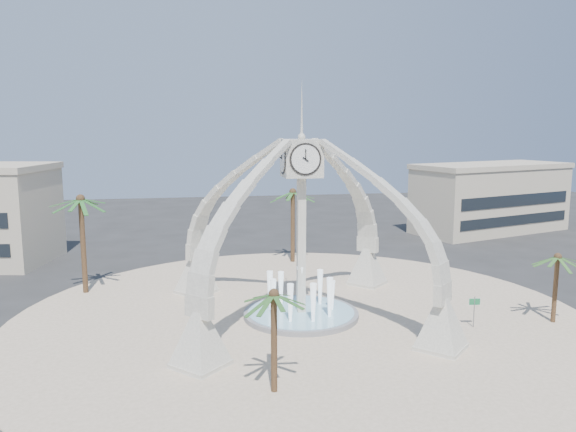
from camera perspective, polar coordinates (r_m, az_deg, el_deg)
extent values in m
plane|color=#282828|center=(39.71, 1.33, -10.24)|extent=(140.00, 140.00, 0.00)
cylinder|color=beige|center=(39.71, 1.33, -10.20)|extent=(40.00, 40.00, 0.06)
cube|color=silver|center=(38.38, 1.35, -3.31)|extent=(0.55, 0.55, 9.80)
cube|color=silver|center=(37.55, 1.39, 5.89)|extent=(2.50, 2.50, 2.50)
cone|color=silver|center=(37.51, 1.41, 10.86)|extent=(0.20, 0.20, 4.00)
cylinder|color=white|center=(36.29, 1.79, 5.78)|extent=(1.84, 0.04, 1.84)
pyramid|color=silver|center=(47.57, 8.05, -5.06)|extent=(3.80, 3.80, 3.20)
pyramid|color=silver|center=(45.31, -9.31, -5.80)|extent=(3.80, 3.80, 3.20)
pyramid|color=silver|center=(31.83, -8.93, -12.26)|extent=(3.80, 3.80, 3.20)
pyramid|color=silver|center=(34.97, 15.34, -10.51)|extent=(3.80, 3.80, 3.20)
cylinder|color=gray|center=(39.65, 1.33, -9.96)|extent=(8.00, 8.00, 0.40)
cylinder|color=#98CEE2|center=(39.58, 1.33, -9.66)|extent=(7.40, 7.40, 0.04)
cone|color=white|center=(39.10, 1.34, -7.44)|extent=(0.60, 0.60, 3.20)
cube|color=#BDAB94|center=(75.33, 19.86, 1.55)|extent=(21.49, 13.79, 8.00)
cube|color=#BDAB94|center=(74.94, 20.03, 4.81)|extent=(21.87, 14.17, 0.60)
cylinder|color=brown|center=(41.97, 25.51, -6.73)|extent=(0.31, 0.31, 4.68)
cylinder|color=brown|center=(47.07, -20.09, -2.86)|extent=(0.41, 0.41, 7.70)
cylinder|color=brown|center=(54.52, 0.49, -1.09)|extent=(0.41, 0.41, 7.05)
cylinder|color=brown|center=(28.32, -1.43, -12.75)|extent=(0.32, 0.32, 5.19)
cylinder|color=slate|center=(39.33, 18.37, -9.27)|extent=(0.07, 0.07, 2.13)
cube|color=#1B6E3D|center=(39.11, 18.43, -8.26)|extent=(0.72, 0.13, 0.43)
cube|color=white|center=(39.11, 18.43, -8.26)|extent=(0.78, 0.12, 0.49)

